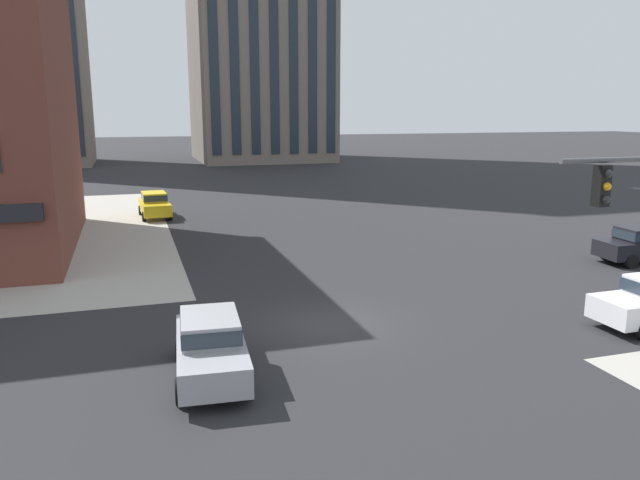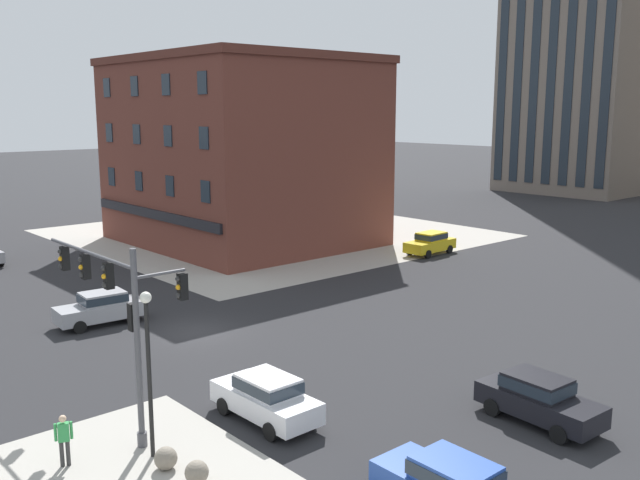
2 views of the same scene
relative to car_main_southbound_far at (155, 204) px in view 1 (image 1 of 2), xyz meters
name	(u,v)px [view 1 (image 1 of 2)]	position (x,y,z in m)	size (l,w,h in m)	color
ground_plane	(331,324)	(4.59, -23.47, -0.92)	(320.00, 320.00, 0.00)	#262628
car_main_southbound_far	(155,204)	(0.00, 0.00, 0.00)	(2.08, 4.49, 1.68)	gold
car_cross_westbound	(211,344)	(0.25, -26.36, 0.00)	(2.15, 4.52, 1.68)	#99999E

